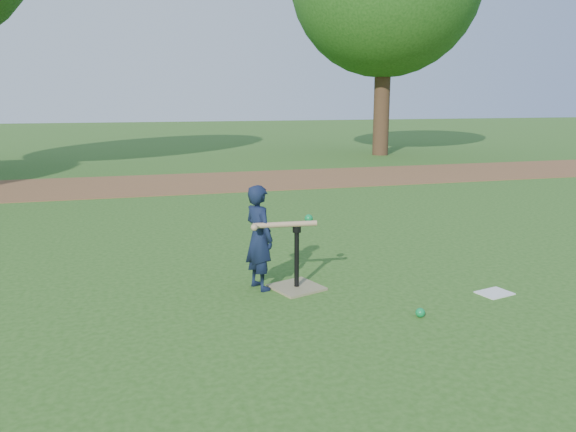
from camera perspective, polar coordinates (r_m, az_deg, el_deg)
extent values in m
plane|color=#285116|center=(5.04, 0.04, -8.88)|extent=(80.00, 80.00, 0.00)
cube|color=brown|center=(12.23, -9.69, 3.35)|extent=(24.00, 3.00, 0.01)
imported|color=#101932|center=(5.30, -2.95, -2.20)|extent=(0.35, 0.42, 1.00)
sphere|color=#0B7E39|center=(4.86, 13.28, -9.53)|extent=(0.08, 0.08, 0.08)
cube|color=silver|center=(5.62, 20.25, -7.36)|extent=(0.34, 0.29, 0.01)
cube|color=#867B55|center=(5.42, 0.88, -7.26)|extent=(0.55, 0.55, 0.02)
cylinder|color=black|center=(5.33, 0.89, -4.32)|extent=(0.05, 0.05, 0.55)
cylinder|color=black|center=(5.26, 0.90, -1.34)|extent=(0.08, 0.08, 0.06)
cylinder|color=tan|center=(5.19, -0.30, -0.87)|extent=(0.60, 0.10, 0.05)
sphere|color=tan|center=(5.09, -3.44, -1.17)|extent=(0.06, 0.06, 0.06)
sphere|color=#0B7E39|center=(5.35, 2.11, -0.25)|extent=(0.08, 0.08, 0.08)
cylinder|color=#382316|center=(18.28, 9.51, 11.49)|extent=(0.50, 0.50, 3.42)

